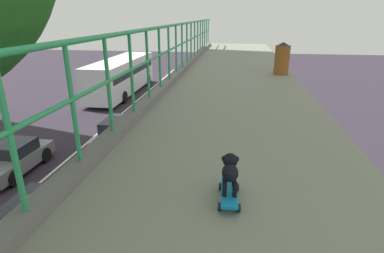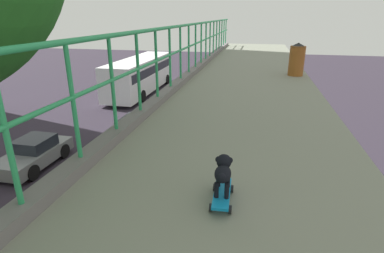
{
  "view_description": "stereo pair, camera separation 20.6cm",
  "coord_description": "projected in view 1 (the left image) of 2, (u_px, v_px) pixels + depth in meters",
  "views": [
    {
      "loc": [
        1.2,
        0.76,
        6.74
      ],
      "look_at": [
        0.76,
        3.77,
        5.63
      ],
      "focal_mm": 28.76,
      "sensor_mm": 36.0,
      "label": 1
    },
    {
      "loc": [
        1.4,
        0.79,
        6.74
      ],
      "look_at": [
        0.76,
        3.77,
        5.63
      ],
      "focal_mm": 28.76,
      "sensor_mm": 36.0,
      "label": 2
    }
  ],
  "objects": [
    {
      "name": "car_silver_seventh",
      "position": [
        119.0,
        132.0,
        16.67
      ],
      "size": [
        1.78,
        4.18,
        1.51
      ],
      "color": "#AFADB2",
      "rests_on": "ground"
    },
    {
      "name": "car_grey_sixth",
      "position": [
        14.0,
        158.0,
        13.85
      ],
      "size": [
        1.81,
        3.85,
        1.35
      ],
      "color": "slate",
      "rests_on": "ground"
    },
    {
      "name": "small_dog",
      "position": [
        230.0,
        170.0,
        2.47
      ],
      "size": [
        0.15,
        0.33,
        0.29
      ],
      "color": "black",
      "rests_on": "toy_skateboard"
    },
    {
      "name": "toy_skateboard",
      "position": [
        229.0,
        193.0,
        2.51
      ],
      "size": [
        0.19,
        0.47,
        0.09
      ],
      "color": "#1084C6",
      "rests_on": "overpass_deck"
    },
    {
      "name": "litter_bin",
      "position": [
        282.0,
        58.0,
        7.73
      ],
      "size": [
        0.38,
        0.38,
        0.8
      ],
      "color": "brown",
      "rests_on": "overpass_deck"
    },
    {
      "name": "city_bus",
      "position": [
        122.0,
        74.0,
        27.36
      ],
      "size": [
        2.77,
        11.21,
        3.06
      ],
      "color": "white",
      "rests_on": "ground"
    },
    {
      "name": "car_red_taxi_fifth",
      "position": [
        39.0,
        217.0,
        9.88
      ],
      "size": [
        1.91,
        3.98,
        1.44
      ],
      "color": "red",
      "rests_on": "ground"
    }
  ]
}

